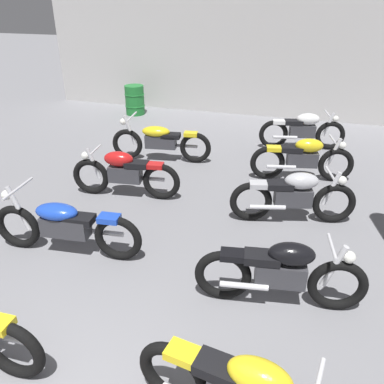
{
  "coord_description": "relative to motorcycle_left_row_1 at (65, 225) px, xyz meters",
  "views": [
    {
      "loc": [
        1.59,
        -1.14,
        3.31
      ],
      "look_at": [
        0.0,
        4.06,
        0.55
      ],
      "focal_mm": 37.08,
      "sensor_mm": 36.0,
      "label": 1
    }
  ],
  "objects": [
    {
      "name": "motorcycle_left_row_3",
      "position": [
        0.01,
        3.6,
        0.0
      ],
      "size": [
        2.16,
        0.7,
        0.97
      ],
      "color": "black",
      "rests_on": "ground"
    },
    {
      "name": "motorcycle_right_row_4",
      "position": [
        2.89,
        5.24,
        0.01
      ],
      "size": [
        1.94,
        0.67,
        0.88
      ],
      "color": "black",
      "rests_on": "ground"
    },
    {
      "name": "oil_drum",
      "position": [
        -2.05,
        6.81,
        -0.03
      ],
      "size": [
        0.59,
        0.59,
        0.85
      ],
      "color": "#1E722D",
      "rests_on": "ground"
    },
    {
      "name": "motorcycle_right_row_3",
      "position": [
        2.99,
        3.46,
        0.01
      ],
      "size": [
        1.95,
        0.65,
        0.88
      ],
      "color": "black",
      "rests_on": "ground"
    },
    {
      "name": "back_wall",
      "position": [
        1.43,
        7.82,
        1.35
      ],
      "size": [
        12.93,
        0.24,
        3.6
      ],
      "primitive_type": "cube",
      "color": "#BCBAB7",
      "rests_on": "ground"
    },
    {
      "name": "motorcycle_left_row_2",
      "position": [
        0.02,
        1.83,
        0.01
      ],
      "size": [
        1.97,
        0.56,
        0.88
      ],
      "color": "black",
      "rests_on": "ground"
    },
    {
      "name": "motorcycle_right_row_2",
      "position": [
        2.94,
        1.8,
        0.01
      ],
      "size": [
        1.94,
        0.69,
        0.88
      ],
      "color": "black",
      "rests_on": "ground"
    },
    {
      "name": "motorcycle_right_row_1",
      "position": [
        2.94,
        -0.17,
        0.01
      ],
      "size": [
        1.96,
        0.59,
        0.88
      ],
      "color": "black",
      "rests_on": "ground"
    },
    {
      "name": "motorcycle_left_row_1",
      "position": [
        0.0,
        0.0,
        0.0
      ],
      "size": [
        2.17,
        0.68,
        0.97
      ],
      "color": "black",
      "rests_on": "ground"
    }
  ]
}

